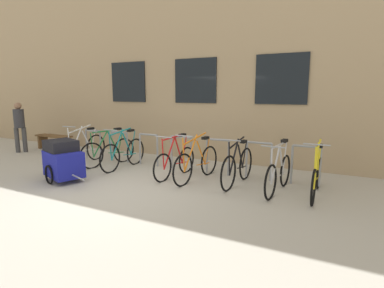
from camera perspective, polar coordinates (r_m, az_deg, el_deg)
ground_plane at (r=6.45m, az=-12.22°, el=-8.15°), size 42.00×42.00×0.00m
storefront_building at (r=12.54m, az=8.93°, el=14.81°), size 28.00×7.88×6.21m
bike_rack at (r=7.72m, az=-2.07°, el=-0.98°), size 6.61×0.05×0.86m
bicycle_black at (r=6.56m, az=8.57°, el=-4.17°), size 0.44×1.71×1.05m
bicycle_orange at (r=6.82m, az=0.92°, el=-3.56°), size 0.44×1.79×1.09m
bicycle_white at (r=8.98m, az=-19.73°, el=-0.83°), size 0.44×1.78×1.10m
bicycle_teal at (r=8.07m, az=-12.74°, el=-1.68°), size 0.44×1.74×1.08m
bicycle_silver at (r=6.23m, az=15.94°, el=-5.30°), size 0.44×1.67×1.03m
bicycle_yellow at (r=6.24m, az=22.33°, el=-5.66°), size 0.44×1.74×1.10m
bicycle_green at (r=8.54m, az=-15.41°, el=-1.28°), size 0.55×1.67×1.01m
bicycle_red at (r=7.08m, az=-3.17°, el=-3.24°), size 0.44×1.61×1.02m
bike_trailer at (r=7.32m, az=-23.06°, el=-2.78°), size 1.47×0.86×0.93m
wooden_bench at (r=11.56m, az=-24.52°, el=0.82°), size 1.44×0.40×0.49m
person_by_bench at (r=11.42m, az=-29.66°, el=3.30°), size 0.32×0.32×1.63m
backpack at (r=9.90m, az=-22.52°, el=-1.16°), size 0.34×0.30×0.44m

